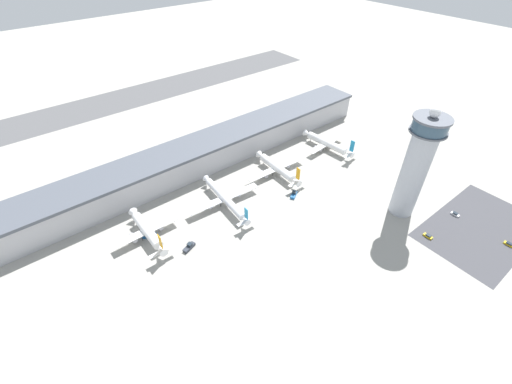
% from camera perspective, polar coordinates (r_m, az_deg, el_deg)
% --- Properties ---
extents(ground_plane, '(1000.00, 1000.00, 0.00)m').
position_cam_1_polar(ground_plane, '(169.25, 3.29, -6.52)').
color(ground_plane, '#9E9B93').
extents(terminal_building, '(247.96, 25.00, 17.05)m').
position_cam_1_polar(terminal_building, '(208.77, -9.40, 6.10)').
color(terminal_building, '#B2B2B7').
rests_on(terminal_building, ground).
extents(runway_strip, '(371.94, 44.00, 0.01)m').
position_cam_1_polar(runway_strip, '(316.73, -21.34, 14.18)').
color(runway_strip, '#515154').
rests_on(runway_strip, ground).
extents(control_tower, '(16.52, 16.52, 58.38)m').
position_cam_1_polar(control_tower, '(178.43, 25.17, 4.18)').
color(control_tower, '#ADB2BC').
rests_on(control_tower, ground).
extents(parking_lot_surface, '(64.00, 40.00, 0.01)m').
position_cam_1_polar(parking_lot_surface, '(203.14, 33.29, -5.14)').
color(parking_lot_surface, '#424247').
rests_on(parking_lot_surface, ground).
extents(airplane_gate_alpha, '(31.69, 34.49, 14.42)m').
position_cam_1_polar(airplane_gate_alpha, '(170.67, -17.66, -6.17)').
color(airplane_gate_alpha, white).
rests_on(airplane_gate_alpha, ground).
extents(airplane_gate_bravo, '(41.44, 44.09, 12.59)m').
position_cam_1_polar(airplane_gate_bravo, '(181.02, -5.20, -1.11)').
color(airplane_gate_bravo, silver).
rests_on(airplane_gate_bravo, ground).
extents(airplane_gate_charlie, '(40.63, 37.86, 14.03)m').
position_cam_1_polar(airplane_gate_charlie, '(202.88, 3.58, 4.02)').
color(airplane_gate_charlie, white).
rests_on(airplane_gate_charlie, ground).
extents(airplane_gate_delta, '(31.78, 39.35, 13.97)m').
position_cam_1_polar(airplane_gate_delta, '(230.62, 11.76, 7.93)').
color(airplane_gate_delta, white).
rests_on(airplane_gate_delta, ground).
extents(service_truck_catering, '(6.59, 5.23, 2.50)m').
position_cam_1_polar(service_truck_catering, '(189.43, 6.33, -0.42)').
color(service_truck_catering, black).
rests_on(service_truck_catering, ground).
extents(service_truck_fuel, '(6.99, 4.48, 2.74)m').
position_cam_1_polar(service_truck_fuel, '(163.70, -11.07, -8.97)').
color(service_truck_fuel, black).
rests_on(service_truck_fuel, ground).
extents(service_truck_baggage, '(6.78, 5.58, 2.77)m').
position_cam_1_polar(service_truck_baggage, '(173.50, -17.37, -6.90)').
color(service_truck_baggage, black).
rests_on(service_truck_baggage, ground).
extents(car_red_hatchback, '(1.94, 4.34, 1.54)m').
position_cam_1_polar(car_red_hatchback, '(204.53, 30.25, -3.21)').
color(car_red_hatchback, black).
rests_on(car_red_hatchback, ground).
extents(car_navy_sedan, '(1.88, 4.54, 1.40)m').
position_cam_1_polar(car_navy_sedan, '(201.31, 36.55, -7.01)').
color(car_navy_sedan, black).
rests_on(car_navy_sedan, ground).
extents(car_yellow_taxi, '(1.96, 4.39, 1.50)m').
position_cam_1_polar(car_yellow_taxi, '(185.43, 26.74, -6.58)').
color(car_yellow_taxi, black).
rests_on(car_yellow_taxi, ground).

